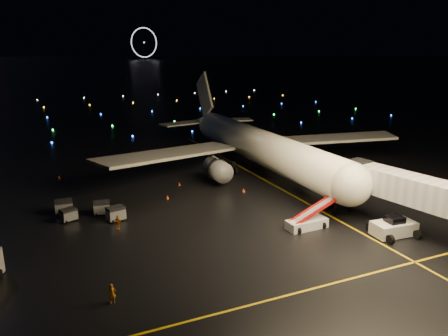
{
  "coord_description": "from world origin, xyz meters",
  "views": [
    {
      "loc": [
        -20.26,
        -37.17,
        19.91
      ],
      "look_at": [
        1.74,
        12.0,
        5.0
      ],
      "focal_mm": 35.0,
      "sensor_mm": 36.0,
      "label": 1
    }
  ],
  "objects_px": {
    "belt_loader": "(307,214)",
    "baggage_cart_3": "(64,207)",
    "baggage_cart_0": "(102,208)",
    "baggage_cart_1": "(116,214)",
    "baggage_cart_2": "(68,215)",
    "crew_c": "(118,222)",
    "airliner": "(251,125)",
    "pushback_tug": "(394,226)",
    "crew_a": "(112,294)"
  },
  "relations": [
    {
      "from": "crew_a",
      "to": "baggage_cart_2",
      "type": "height_order",
      "value": "crew_a"
    },
    {
      "from": "baggage_cart_0",
      "to": "baggage_cart_3",
      "type": "xyz_separation_m",
      "value": [
        -4.24,
        2.11,
        0.05
      ]
    },
    {
      "from": "crew_a",
      "to": "crew_c",
      "type": "height_order",
      "value": "crew_a"
    },
    {
      "from": "crew_a",
      "to": "pushback_tug",
      "type": "bearing_deg",
      "value": -5.36
    },
    {
      "from": "baggage_cart_1",
      "to": "baggage_cart_3",
      "type": "bearing_deg",
      "value": 125.26
    },
    {
      "from": "pushback_tug",
      "to": "belt_loader",
      "type": "distance_m",
      "value": 9.37
    },
    {
      "from": "pushback_tug",
      "to": "belt_loader",
      "type": "xyz_separation_m",
      "value": [
        -7.54,
        5.52,
        0.59
      ]
    },
    {
      "from": "crew_a",
      "to": "baggage_cart_0",
      "type": "distance_m",
      "value": 20.37
    },
    {
      "from": "pushback_tug",
      "to": "airliner",
      "type": "bearing_deg",
      "value": 97.68
    },
    {
      "from": "crew_a",
      "to": "baggage_cart_0",
      "type": "height_order",
      "value": "baggage_cart_0"
    },
    {
      "from": "airliner",
      "to": "baggage_cart_1",
      "type": "xyz_separation_m",
      "value": [
        -25.22,
        -13.92,
        -6.69
      ]
    },
    {
      "from": "pushback_tug",
      "to": "baggage_cart_0",
      "type": "relative_size",
      "value": 2.39
    },
    {
      "from": "belt_loader",
      "to": "baggage_cart_2",
      "type": "xyz_separation_m",
      "value": [
        -24.55,
        13.37,
        -0.95
      ]
    },
    {
      "from": "airliner",
      "to": "belt_loader",
      "type": "xyz_separation_m",
      "value": [
        -5.83,
        -25.13,
        -5.84
      ]
    },
    {
      "from": "belt_loader",
      "to": "crew_a",
      "type": "relative_size",
      "value": 4.24
    },
    {
      "from": "belt_loader",
      "to": "crew_a",
      "type": "bearing_deg",
      "value": -166.6
    },
    {
      "from": "airliner",
      "to": "baggage_cart_0",
      "type": "relative_size",
      "value": 27.2
    },
    {
      "from": "airliner",
      "to": "baggage_cart_1",
      "type": "relative_size",
      "value": 26.4
    },
    {
      "from": "pushback_tug",
      "to": "baggage_cart_2",
      "type": "bearing_deg",
      "value": 154.01
    },
    {
      "from": "baggage_cart_0",
      "to": "baggage_cart_2",
      "type": "relative_size",
      "value": 1.09
    },
    {
      "from": "baggage_cart_1",
      "to": "baggage_cart_2",
      "type": "bearing_deg",
      "value": 144.4
    },
    {
      "from": "crew_a",
      "to": "baggage_cart_1",
      "type": "bearing_deg",
      "value": 71.69
    },
    {
      "from": "airliner",
      "to": "belt_loader",
      "type": "relative_size",
      "value": 7.57
    },
    {
      "from": "belt_loader",
      "to": "crew_a",
      "type": "xyz_separation_m",
      "value": [
        -22.96,
        -6.26,
        -0.88
      ]
    },
    {
      "from": "baggage_cart_3",
      "to": "pushback_tug",
      "type": "bearing_deg",
      "value": -30.25
    },
    {
      "from": "belt_loader",
      "to": "crew_c",
      "type": "height_order",
      "value": "belt_loader"
    },
    {
      "from": "belt_loader",
      "to": "baggage_cart_3",
      "type": "bearing_deg",
      "value": 145.23
    },
    {
      "from": "airliner",
      "to": "crew_a",
      "type": "xyz_separation_m",
      "value": [
        -28.8,
        -31.39,
        -6.72
      ]
    },
    {
      "from": "belt_loader",
      "to": "crew_c",
      "type": "distance_m",
      "value": 21.47
    },
    {
      "from": "crew_a",
      "to": "crew_c",
      "type": "relative_size",
      "value": 1.01
    },
    {
      "from": "crew_a",
      "to": "belt_loader",
      "type": "bearing_deg",
      "value": 8.5
    },
    {
      "from": "belt_loader",
      "to": "baggage_cart_1",
      "type": "distance_m",
      "value": 22.41
    },
    {
      "from": "baggage_cart_1",
      "to": "airliner",
      "type": "bearing_deg",
      "value": 16.01
    },
    {
      "from": "pushback_tug",
      "to": "belt_loader",
      "type": "height_order",
      "value": "belt_loader"
    },
    {
      "from": "airliner",
      "to": "pushback_tug",
      "type": "distance_m",
      "value": 31.36
    },
    {
      "from": "crew_a",
      "to": "baggage_cart_2",
      "type": "xyz_separation_m",
      "value": [
        -1.59,
        19.63,
        -0.07
      ]
    },
    {
      "from": "belt_loader",
      "to": "baggage_cart_2",
      "type": "height_order",
      "value": "belt_loader"
    },
    {
      "from": "crew_c",
      "to": "pushback_tug",
      "type": "bearing_deg",
      "value": 15.87
    },
    {
      "from": "baggage_cart_2",
      "to": "baggage_cart_3",
      "type": "bearing_deg",
      "value": 73.4
    },
    {
      "from": "baggage_cart_3",
      "to": "crew_a",
      "type": "bearing_deg",
      "value": -81.78
    },
    {
      "from": "airliner",
      "to": "baggage_cart_3",
      "type": "bearing_deg",
      "value": -162.98
    },
    {
      "from": "belt_loader",
      "to": "baggage_cart_1",
      "type": "height_order",
      "value": "belt_loader"
    },
    {
      "from": "pushback_tug",
      "to": "crew_a",
      "type": "relative_size",
      "value": 2.83
    },
    {
      "from": "baggage_cart_1",
      "to": "baggage_cart_3",
      "type": "xyz_separation_m",
      "value": [
        -5.44,
        4.87,
        0.02
      ]
    },
    {
      "from": "belt_loader",
      "to": "baggage_cart_0",
      "type": "xyz_separation_m",
      "value": [
        -20.58,
        13.97,
        -0.87
      ]
    },
    {
      "from": "baggage_cart_0",
      "to": "baggage_cart_1",
      "type": "height_order",
      "value": "baggage_cart_1"
    },
    {
      "from": "crew_a",
      "to": "baggage_cart_3",
      "type": "relative_size",
      "value": 0.8
    },
    {
      "from": "airliner",
      "to": "baggage_cart_2",
      "type": "height_order",
      "value": "airliner"
    },
    {
      "from": "pushback_tug",
      "to": "crew_a",
      "type": "xyz_separation_m",
      "value": [
        -30.5,
        -0.74,
        -0.29
      ]
    },
    {
      "from": "pushback_tug",
      "to": "belt_loader",
      "type": "bearing_deg",
      "value": 148.27
    }
  ]
}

